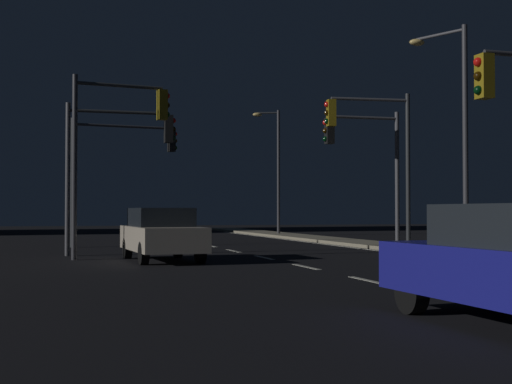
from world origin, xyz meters
name	(u,v)px	position (x,y,z in m)	size (l,w,h in m)	color
ground_plane	(300,266)	(0.00, 17.50, 0.00)	(112.00, 112.00, 0.00)	black
sidewalk_right	(511,259)	(6.55, 17.50, 0.07)	(2.19, 77.00, 0.14)	gray
lane_markings_center	(264,258)	(0.00, 21.00, 0.01)	(0.14, 50.00, 0.01)	silver
lane_edge_line	(393,252)	(5.21, 22.50, 0.01)	(0.14, 53.00, 0.01)	silver
car_oncoming	(162,233)	(-3.33, 20.42, 0.82)	(2.08, 4.50, 1.57)	beige
traffic_light_far_left	(365,152)	(4.62, 23.55, 3.64)	(3.01, 0.34, 5.03)	#4C4C51
traffic_light_far_right	(120,157)	(-3.75, 29.67, 3.75)	(4.48, 0.85, 5.28)	#2D3033
traffic_light_mid_right	(115,133)	(-4.60, 21.68, 3.91)	(3.04, 0.64, 5.63)	#38383D
traffic_light_overhead_east	(373,140)	(4.66, 22.92, 4.04)	(3.21, 0.51, 5.61)	#2D3033
traffic_light_far_center	(117,149)	(-4.39, 23.67, 3.57)	(3.68, 0.34, 5.07)	#4C4C51
street_lamp_across_street	(275,160)	(6.39, 40.71, 4.55)	(1.57, 0.70, 7.40)	#38383D
street_lamp_mid_block	(456,116)	(6.45, 20.31, 4.65)	(1.19, 1.99, 7.49)	#38383D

